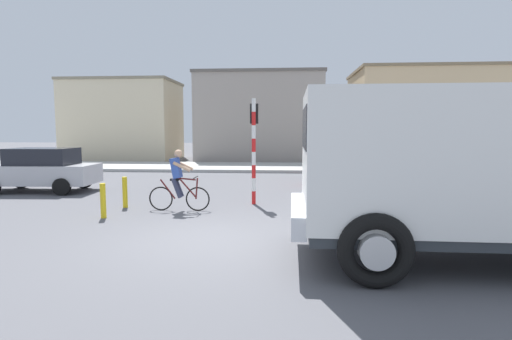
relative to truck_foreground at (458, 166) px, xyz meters
name	(u,v)px	position (x,y,z in m)	size (l,w,h in m)	color
ground_plane	(208,239)	(-4.49, 1.12, -1.67)	(120.00, 120.00, 0.00)	#56565B
sidewalk_far	(259,167)	(-4.49, 16.36, -1.59)	(80.00, 5.00, 0.16)	#ADADA8
truck_foreground	(458,166)	(0.00, 0.00, 0.00)	(5.45, 2.91, 2.90)	white
cyclist	(178,180)	(-5.88, 3.94, -0.80)	(1.73, 0.50, 1.72)	black
traffic_light_pole	(254,136)	(-3.87, 5.20, 0.40)	(0.24, 0.43, 3.20)	red
car_red_near	(41,169)	(-11.86, 7.00, -0.85)	(4.08, 2.03, 1.60)	#B7B7BC
car_white_mid	(362,166)	(0.14, 9.23, -0.85)	(4.18, 2.26, 1.60)	red
car_far_side	(426,163)	(3.26, 11.16, -0.85)	(4.16, 2.19, 1.60)	#B7B7BC
pedestrian_near_kerb	(355,161)	(0.26, 11.68, -0.82)	(0.34, 0.22, 1.62)	#2D334C
bollard_near	(103,201)	(-7.57, 2.88, -1.22)	(0.14, 0.14, 0.90)	gold
bollard_far	(125,192)	(-7.57, 4.28, -1.22)	(0.14, 0.14, 0.90)	gold
building_corner_left	(124,120)	(-15.25, 22.97, 1.31)	(8.01, 5.38, 5.95)	beige
building_mid_block	(261,118)	(-4.80, 23.50, 1.47)	(9.00, 7.80, 6.27)	#9E9389
building_corner_right	(430,116)	(7.70, 23.86, 1.63)	(11.27, 7.54, 6.58)	#D1B284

